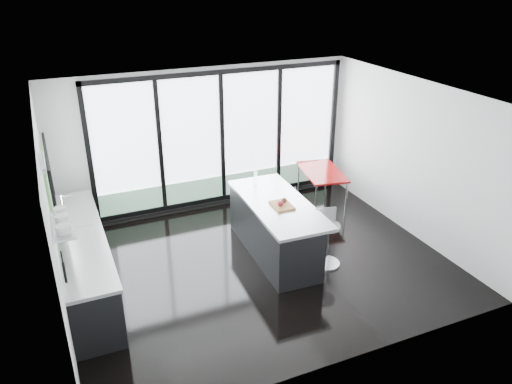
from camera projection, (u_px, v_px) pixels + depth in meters
name	position (u px, v px, depth m)	size (l,w,h in m)	color
floor	(258.00, 262.00, 8.31)	(6.00, 5.00, 0.00)	black
ceiling	(258.00, 97.00, 7.15)	(6.00, 5.00, 0.00)	white
wall_back	(221.00, 144.00, 9.94)	(6.00, 0.09, 2.80)	silver
wall_front	(346.00, 268.00, 5.65)	(6.00, 0.00, 2.80)	silver
wall_left	(51.00, 203.00, 6.81)	(0.26, 5.00, 2.80)	silver
wall_right	(413.00, 158.00, 8.82)	(0.00, 5.00, 2.80)	silver
counter_cabinets	(84.00, 262.00, 7.48)	(0.69, 3.24, 1.36)	black
island	(273.00, 228.00, 8.41)	(1.06, 2.36, 1.23)	black
bar_stool_near	(327.00, 245.00, 8.12)	(0.47, 0.47, 0.74)	silver
bar_stool_far	(292.00, 220.00, 8.94)	(0.44, 0.44, 0.70)	silver
red_table	(321.00, 186.00, 10.32)	(0.73, 1.28, 0.69)	maroon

